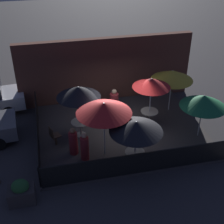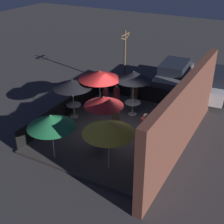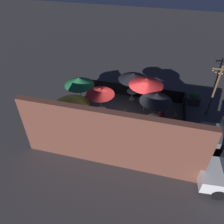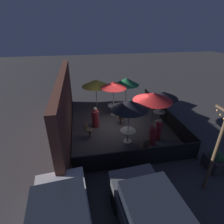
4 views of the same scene
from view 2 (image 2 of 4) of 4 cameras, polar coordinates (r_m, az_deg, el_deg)
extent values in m
plane|color=#383538|center=(15.60, 0.75, -3.59)|extent=(60.00, 60.00, 0.00)
cube|color=#383333|center=(15.57, 0.75, -3.40)|extent=(7.66, 6.09, 0.12)
cube|color=brown|center=(13.70, 12.96, -0.74)|extent=(9.26, 0.36, 3.49)
cube|color=black|center=(16.75, -8.32, 0.78)|extent=(7.46, 0.05, 0.95)
cube|color=black|center=(18.36, 6.37, 3.43)|extent=(0.05, 5.89, 0.95)
cylinder|color=#B2B2B7|center=(16.45, 3.87, 3.43)|extent=(0.05, 0.05, 2.46)
cone|color=black|center=(16.07, 3.99, 6.65)|extent=(1.90, 1.90, 0.48)
cylinder|color=#B2B2B7|center=(13.79, -1.48, -1.73)|extent=(0.05, 0.05, 2.43)
cone|color=red|center=(13.32, -1.53, 2.01)|extent=(1.73, 1.73, 0.42)
cylinder|color=#B2B2B7|center=(16.33, -7.09, 2.43)|extent=(0.05, 0.05, 2.13)
cone|color=black|center=(15.99, -7.27, 5.19)|extent=(2.03, 2.03, 0.42)
cylinder|color=#B2B2B7|center=(13.26, -10.80, -4.50)|extent=(0.05, 0.05, 2.07)
cone|color=#1E6B3D|center=(12.87, -11.10, -1.60)|extent=(2.01, 2.01, 0.54)
cylinder|color=#B2B2B7|center=(16.49, -2.22, 3.54)|extent=(0.05, 0.05, 2.46)
cone|color=red|center=(16.10, -2.28, 6.81)|extent=(2.20, 2.20, 0.45)
cylinder|color=#B2B2B7|center=(12.34, -0.59, -6.24)|extent=(0.05, 0.05, 2.21)
cone|color=gold|center=(11.88, -0.61, -2.82)|extent=(2.08, 2.08, 0.49)
cylinder|color=#9E998E|center=(16.99, 3.74, -0.32)|extent=(0.46, 0.46, 0.02)
cylinder|color=#9E998E|center=(16.84, 3.78, 0.66)|extent=(0.08, 0.08, 0.67)
cylinder|color=#9E998E|center=(16.68, 3.81, 1.75)|extent=(0.84, 0.84, 0.04)
cylinder|color=#9E998E|center=(14.43, -1.42, -5.89)|extent=(0.45, 0.45, 0.02)
cylinder|color=#9E998E|center=(14.24, -1.44, -4.75)|extent=(0.08, 0.08, 0.70)
cylinder|color=#9E998E|center=(14.04, -1.46, -3.49)|extent=(0.82, 0.82, 0.04)
cylinder|color=#9E998E|center=(16.81, -6.89, -0.81)|extent=(0.42, 0.42, 0.02)
cylinder|color=#9E998E|center=(16.65, -6.95, 0.20)|extent=(0.08, 0.08, 0.69)
cylinder|color=#9E998E|center=(16.49, -7.02, 1.31)|extent=(0.77, 0.77, 0.04)
cube|color=#4C3828|center=(15.54, 9.06, -2.69)|extent=(0.11, 0.11, 0.42)
cube|color=#4C3828|center=(15.43, 9.12, -1.95)|extent=(0.53, 0.53, 0.04)
cube|color=#4C3828|center=(15.21, 9.67, -1.43)|extent=(0.38, 0.19, 0.44)
cube|color=#4C3828|center=(15.38, 0.48, -2.60)|extent=(0.09, 0.09, 0.45)
cube|color=#4C3828|center=(15.25, 0.48, -1.81)|extent=(0.45, 0.45, 0.04)
cube|color=#4C3828|center=(15.28, 0.72, -0.72)|extent=(0.08, 0.40, 0.44)
cube|color=#4C3828|center=(18.01, 3.99, 2.17)|extent=(0.10, 0.10, 0.46)
cube|color=#4C3828|center=(17.90, 4.01, 2.88)|extent=(0.52, 0.52, 0.04)
cube|color=#4C3828|center=(17.97, 4.07, 3.81)|extent=(0.18, 0.38, 0.44)
cylinder|color=maroon|center=(14.66, 6.10, -3.02)|extent=(0.62, 0.62, 1.07)
sphere|color=tan|center=(14.33, 6.23, -0.75)|extent=(0.25, 0.25, 0.25)
cylinder|color=maroon|center=(17.52, -1.18, 2.55)|extent=(0.35, 0.35, 1.06)
sphere|color=tan|center=(17.25, -1.20, 4.47)|extent=(0.22, 0.22, 0.22)
cylinder|color=maroon|center=(17.63, 0.81, 2.70)|extent=(0.51, 0.51, 1.04)
sphere|color=#9E704C|center=(17.37, 0.82, 4.58)|extent=(0.22, 0.22, 0.22)
cube|color=#332D2D|center=(20.39, -1.71, 5.26)|extent=(0.93, 0.65, 0.61)
ellipsoid|color=#235128|center=(20.23, -1.73, 6.33)|extent=(0.60, 0.48, 0.54)
cylinder|color=brown|center=(20.08, 2.35, 9.58)|extent=(0.12, 0.12, 3.68)
cube|color=brown|center=(19.64, 2.44, 13.99)|extent=(1.10, 0.08, 0.08)
sphere|color=#F4B260|center=(20.08, 3.04, 13.86)|extent=(0.07, 0.07, 0.07)
sphere|color=#F4B260|center=(19.94, 2.79, 13.52)|extent=(0.07, 0.07, 0.07)
sphere|color=#F4B260|center=(19.79, 2.54, 13.28)|extent=(0.07, 0.07, 0.07)
sphere|color=#F4B260|center=(19.63, 2.30, 13.16)|extent=(0.07, 0.07, 0.07)
sphere|color=#F4B260|center=(19.46, 2.05, 13.18)|extent=(0.07, 0.07, 0.07)
sphere|color=#F4B260|center=(19.28, 1.80, 13.29)|extent=(0.07, 0.07, 0.07)
cube|color=#5B5B60|center=(20.92, 11.19, 6.42)|extent=(4.66, 2.03, 0.70)
cube|color=#1E232D|center=(20.70, 11.35, 8.09)|extent=(2.61, 1.74, 0.60)
cylinder|color=black|center=(19.62, 12.32, 3.72)|extent=(0.65, 0.23, 0.64)
cylinder|color=black|center=(19.97, 7.83, 4.56)|extent=(0.65, 0.23, 0.64)
cylinder|color=black|center=(22.19, 14.06, 6.40)|extent=(0.65, 0.23, 0.64)
cylinder|color=black|center=(22.51, 10.03, 7.12)|extent=(0.65, 0.23, 0.64)
cube|color=silver|center=(20.11, 17.94, 4.67)|extent=(4.71, 2.09, 0.70)
cube|color=#1E232D|center=(19.88, 18.21, 6.39)|extent=(2.65, 1.77, 0.60)
cylinder|color=black|center=(18.90, 19.59, 1.72)|extent=(0.65, 0.23, 0.64)
cylinder|color=black|center=(19.03, 14.81, 2.63)|extent=(0.65, 0.23, 0.64)
cylinder|color=black|center=(21.63, 16.22, 5.55)|extent=(0.65, 0.23, 0.64)
camera|label=1|loc=(23.23, -24.19, 26.69)|focal=50.00mm
camera|label=3|loc=(14.39, 51.62, 23.97)|focal=35.00mm
camera|label=4|loc=(21.71, 19.52, 20.60)|focal=28.00mm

